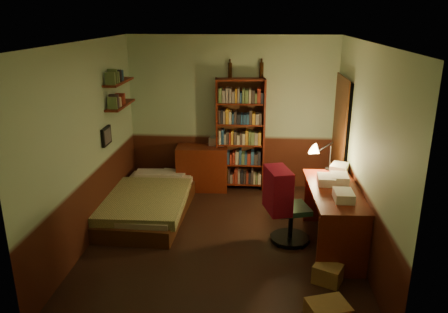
# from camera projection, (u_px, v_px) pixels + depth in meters

# --- Properties ---
(floor) EXTENTS (3.50, 4.00, 0.02)m
(floor) POSITION_uv_depth(u_px,v_px,m) (223.00, 240.00, 5.94)
(floor) COLOR black
(floor) RESTS_ON ground
(ceiling) EXTENTS (3.50, 4.00, 0.02)m
(ceiling) POSITION_uv_depth(u_px,v_px,m) (222.00, 41.00, 5.13)
(ceiling) COLOR silver
(ceiling) RESTS_ON wall_back
(wall_back) EXTENTS (3.50, 0.02, 2.60)m
(wall_back) POSITION_uv_depth(u_px,v_px,m) (232.00, 113.00, 7.44)
(wall_back) COLOR #9BB88F
(wall_back) RESTS_ON ground
(wall_left) EXTENTS (0.02, 4.00, 2.60)m
(wall_left) POSITION_uv_depth(u_px,v_px,m) (88.00, 145.00, 5.66)
(wall_left) COLOR #9BB88F
(wall_left) RESTS_ON ground
(wall_right) EXTENTS (0.02, 4.00, 2.60)m
(wall_right) POSITION_uv_depth(u_px,v_px,m) (364.00, 151.00, 5.40)
(wall_right) COLOR #9BB88F
(wall_right) RESTS_ON ground
(wall_front) EXTENTS (3.50, 0.02, 2.60)m
(wall_front) POSITION_uv_depth(u_px,v_px,m) (203.00, 218.00, 3.63)
(wall_front) COLOR #9BB88F
(wall_front) RESTS_ON ground
(doorway) EXTENTS (0.06, 0.90, 2.00)m
(doorway) POSITION_uv_depth(u_px,v_px,m) (340.00, 144.00, 6.73)
(doorway) COLOR black
(doorway) RESTS_ON ground
(door_trim) EXTENTS (0.02, 0.98, 2.08)m
(door_trim) POSITION_uv_depth(u_px,v_px,m) (338.00, 144.00, 6.73)
(door_trim) COLOR #43220F
(door_trim) RESTS_ON ground
(bed) EXTENTS (1.18, 2.10, 0.61)m
(bed) POSITION_uv_depth(u_px,v_px,m) (149.00, 194.00, 6.63)
(bed) COLOR olive
(bed) RESTS_ON ground
(dresser) EXTENTS (0.88, 0.47, 0.77)m
(dresser) POSITION_uv_depth(u_px,v_px,m) (202.00, 168.00, 7.53)
(dresser) COLOR #571A0C
(dresser) RESTS_ON ground
(mini_stereo) EXTENTS (0.28, 0.23, 0.14)m
(mini_stereo) POSITION_uv_depth(u_px,v_px,m) (217.00, 141.00, 7.49)
(mini_stereo) COLOR #B2B2B7
(mini_stereo) RESTS_ON dresser
(bookshelf) EXTENTS (0.84, 0.35, 1.92)m
(bookshelf) POSITION_uv_depth(u_px,v_px,m) (240.00, 135.00, 7.38)
(bookshelf) COLOR #571A0C
(bookshelf) RESTS_ON ground
(bottle_left) EXTENTS (0.08, 0.08, 0.24)m
(bottle_left) POSITION_uv_depth(u_px,v_px,m) (230.00, 70.00, 7.16)
(bottle_left) COLOR black
(bottle_left) RESTS_ON bookshelf
(bottle_right) EXTENTS (0.09, 0.09, 0.25)m
(bottle_right) POSITION_uv_depth(u_px,v_px,m) (261.00, 70.00, 7.12)
(bottle_right) COLOR black
(bottle_right) RESTS_ON bookshelf
(desk) EXTENTS (0.68, 1.53, 0.80)m
(desk) POSITION_uv_depth(u_px,v_px,m) (333.00, 218.00, 5.64)
(desk) COLOR #571A0C
(desk) RESTS_ON ground
(paper_stack) EXTENTS (0.31, 0.35, 0.12)m
(paper_stack) POSITION_uv_depth(u_px,v_px,m) (339.00, 168.00, 6.09)
(paper_stack) COLOR silver
(paper_stack) RESTS_ON desk
(desk_lamp) EXTENTS (0.18, 0.18, 0.54)m
(desk_lamp) POSITION_uv_depth(u_px,v_px,m) (331.00, 151.00, 6.14)
(desk_lamp) COLOR black
(desk_lamp) RESTS_ON desk
(office_chair) EXTENTS (0.65, 0.61, 1.09)m
(office_chair) POSITION_uv_depth(u_px,v_px,m) (292.00, 203.00, 5.73)
(office_chair) COLOR #2A5F42
(office_chair) RESTS_ON ground
(red_jacket) EXTENTS (0.32, 0.52, 0.58)m
(red_jacket) POSITION_uv_depth(u_px,v_px,m) (273.00, 141.00, 5.53)
(red_jacket) COLOR maroon
(red_jacket) RESTS_ON office_chair
(wall_shelf_lower) EXTENTS (0.20, 0.90, 0.03)m
(wall_shelf_lower) POSITION_uv_depth(u_px,v_px,m) (121.00, 105.00, 6.60)
(wall_shelf_lower) COLOR #571A0C
(wall_shelf_lower) RESTS_ON wall_left
(wall_shelf_upper) EXTENTS (0.20, 0.90, 0.03)m
(wall_shelf_upper) POSITION_uv_depth(u_px,v_px,m) (119.00, 82.00, 6.50)
(wall_shelf_upper) COLOR #571A0C
(wall_shelf_upper) RESTS_ON wall_left
(framed_picture) EXTENTS (0.04, 0.32, 0.26)m
(framed_picture) POSITION_uv_depth(u_px,v_px,m) (106.00, 136.00, 6.25)
(framed_picture) COLOR black
(framed_picture) RESTS_ON wall_left
(cardboard_box_b) EXTENTS (0.38, 0.35, 0.21)m
(cardboard_box_b) POSITION_uv_depth(u_px,v_px,m) (328.00, 274.00, 4.95)
(cardboard_box_b) COLOR olive
(cardboard_box_b) RESTS_ON ground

